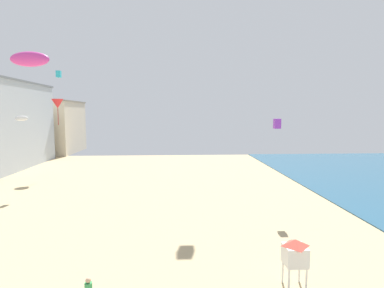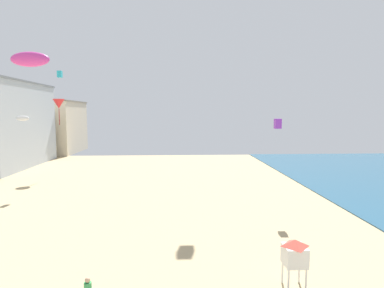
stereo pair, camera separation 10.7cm
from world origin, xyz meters
TOP-DOWN VIEW (x-y plane):
  - boardwalk_hotel_far at (-27.27, 66.25)m, footprint 18.35×15.01m
  - lifeguard_stand at (10.39, 9.22)m, footprint 1.10×1.10m
  - kite_cyan_box at (-10.17, 34.21)m, footprint 0.52×0.52m
  - kite_purple_box at (13.49, 21.90)m, footprint 0.57×0.57m
  - kite_white_parafoil at (-13.46, 31.11)m, footprint 1.50×0.42m
  - kite_magenta_parafoil at (-3.97, 12.76)m, footprint 2.19×0.61m
  - kite_red_delta at (-12.40, 39.49)m, footprint 1.62×1.62m

SIDE VIEW (x-z plane):
  - lifeguard_stand at x=10.39m, z-range 0.56..3.11m
  - boardwalk_hotel_far at x=-27.27m, z-range 0.01..11.69m
  - kite_purple_box at x=13.49m, z-range 7.57..8.46m
  - kite_white_parafoil at x=-13.46m, z-range 8.07..8.66m
  - kite_red_delta at x=-12.40m, z-range 8.44..12.13m
  - kite_magenta_parafoil at x=-3.97m, z-range 11.60..12.46m
  - kite_cyan_box at x=-10.17m, z-range 13.38..14.20m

